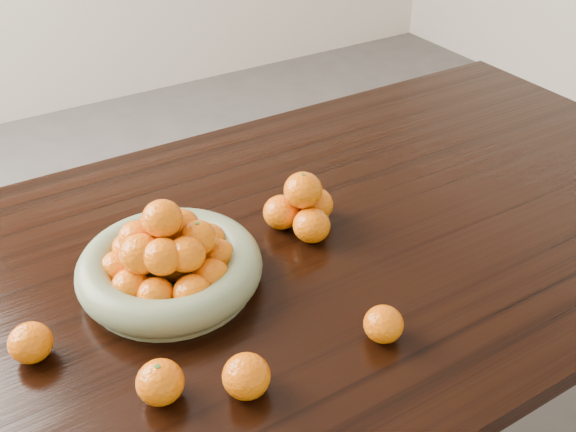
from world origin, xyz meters
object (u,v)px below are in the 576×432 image
dining_table (294,277)px  loose_orange_0 (160,382)px  fruit_bowl (170,262)px  orange_pyramid (303,208)px

dining_table → loose_orange_0: size_ratio=28.81×
loose_orange_0 → fruit_bowl: bearing=64.1°
orange_pyramid → loose_orange_0: 0.47m
fruit_bowl → dining_table: bearing=-1.6°
dining_table → orange_pyramid: (0.04, 0.03, 0.14)m
orange_pyramid → loose_orange_0: bearing=-147.8°
orange_pyramid → fruit_bowl: bearing=-175.7°
dining_table → orange_pyramid: bearing=37.2°
fruit_bowl → orange_pyramid: bearing=4.3°
dining_table → orange_pyramid: 0.15m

